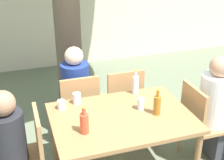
{
  "coord_description": "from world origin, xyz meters",
  "views": [
    {
      "loc": [
        -0.89,
        -2.42,
        2.33
      ],
      "look_at": [
        0.0,
        0.3,
        0.99
      ],
      "focal_mm": 50.0,
      "sensor_mm": 36.0,
      "label": 1
    }
  ],
  "objects_px": {
    "patio_chair_0": "(28,153)",
    "person_seated_0": "(0,158)",
    "amber_bottle_0": "(157,105)",
    "drinking_glass_0": "(77,98)",
    "patio_chair_2": "(79,105)",
    "patio_chair_3": "(122,98)",
    "soda_bottle_1": "(84,123)",
    "person_seated_1": "(220,114)",
    "drinking_glass_1": "(61,105)",
    "water_bottle_2": "(136,84)",
    "person_seated_2": "(75,96)",
    "dining_table_front": "(122,123)",
    "patio_chair_1": "(201,119)",
    "drinking_glass_2": "(141,104)"
  },
  "relations": [
    {
      "from": "patio_chair_0",
      "to": "person_seated_0",
      "type": "relative_size",
      "value": 0.78
    },
    {
      "from": "patio_chair_0",
      "to": "person_seated_0",
      "type": "distance_m",
      "value": 0.24
    },
    {
      "from": "amber_bottle_0",
      "to": "drinking_glass_0",
      "type": "bearing_deg",
      "value": 146.98
    },
    {
      "from": "patio_chair_2",
      "to": "patio_chair_3",
      "type": "distance_m",
      "value": 0.54
    },
    {
      "from": "soda_bottle_1",
      "to": "drinking_glass_0",
      "type": "bearing_deg",
      "value": 84.8
    },
    {
      "from": "patio_chair_3",
      "to": "soda_bottle_1",
      "type": "bearing_deg",
      "value": 52.4
    },
    {
      "from": "patio_chair_2",
      "to": "person_seated_1",
      "type": "height_order",
      "value": "person_seated_1"
    },
    {
      "from": "patio_chair_2",
      "to": "soda_bottle_1",
      "type": "relative_size",
      "value": 3.5
    },
    {
      "from": "patio_chair_0",
      "to": "drinking_glass_1",
      "type": "height_order",
      "value": "patio_chair_0"
    },
    {
      "from": "patio_chair_2",
      "to": "drinking_glass_0",
      "type": "distance_m",
      "value": 0.45
    },
    {
      "from": "water_bottle_2",
      "to": "person_seated_2",
      "type": "bearing_deg",
      "value": 135.95
    },
    {
      "from": "dining_table_front",
      "to": "drinking_glass_0",
      "type": "height_order",
      "value": "drinking_glass_0"
    },
    {
      "from": "water_bottle_2",
      "to": "patio_chair_3",
      "type": "bearing_deg",
      "value": 95.91
    },
    {
      "from": "dining_table_front",
      "to": "patio_chair_3",
      "type": "xyz_separation_m",
      "value": [
        0.27,
        0.72,
        -0.14
      ]
    },
    {
      "from": "patio_chair_2",
      "to": "person_seated_1",
      "type": "xyz_separation_m",
      "value": [
        1.41,
        -0.72,
        0.03
      ]
    },
    {
      "from": "drinking_glass_1",
      "to": "person_seated_0",
      "type": "bearing_deg",
      "value": -152.98
    },
    {
      "from": "patio_chair_2",
      "to": "person_seated_0",
      "type": "bearing_deg",
      "value": 39.15
    },
    {
      "from": "person_seated_2",
      "to": "drinking_glass_1",
      "type": "height_order",
      "value": "person_seated_2"
    },
    {
      "from": "patio_chair_0",
      "to": "person_seated_1",
      "type": "distance_m",
      "value": 2.05
    },
    {
      "from": "dining_table_front",
      "to": "soda_bottle_1",
      "type": "distance_m",
      "value": 0.47
    },
    {
      "from": "patio_chair_2",
      "to": "person_seated_1",
      "type": "bearing_deg",
      "value": 153.11
    },
    {
      "from": "person_seated_1",
      "to": "amber_bottle_0",
      "type": "bearing_deg",
      "value": 95.07
    },
    {
      "from": "patio_chair_1",
      "to": "person_seated_2",
      "type": "height_order",
      "value": "person_seated_2"
    },
    {
      "from": "drinking_glass_0",
      "to": "patio_chair_3",
      "type": "bearing_deg",
      "value": 28.38
    },
    {
      "from": "patio_chair_1",
      "to": "water_bottle_2",
      "type": "bearing_deg",
      "value": 56.49
    },
    {
      "from": "patio_chair_2",
      "to": "amber_bottle_0",
      "type": "xyz_separation_m",
      "value": [
        0.61,
        -0.79,
        0.32
      ]
    },
    {
      "from": "drinking_glass_0",
      "to": "drinking_glass_2",
      "type": "bearing_deg",
      "value": -28.55
    },
    {
      "from": "person_seated_2",
      "to": "drinking_glass_2",
      "type": "relative_size",
      "value": 9.79
    },
    {
      "from": "patio_chair_1",
      "to": "person_seated_1",
      "type": "height_order",
      "value": "person_seated_1"
    },
    {
      "from": "patio_chair_0",
      "to": "drinking_glass_1",
      "type": "relative_size",
      "value": 9.89
    },
    {
      "from": "person_seated_1",
      "to": "drinking_glass_1",
      "type": "height_order",
      "value": "person_seated_1"
    },
    {
      "from": "water_bottle_2",
      "to": "drinking_glass_1",
      "type": "bearing_deg",
      "value": -174.3
    },
    {
      "from": "patio_chair_3",
      "to": "drinking_glass_0",
      "type": "relative_size",
      "value": 7.92
    },
    {
      "from": "patio_chair_2",
      "to": "person_seated_0",
      "type": "relative_size",
      "value": 0.78
    },
    {
      "from": "patio_chair_0",
      "to": "drinking_glass_2",
      "type": "xyz_separation_m",
      "value": [
        1.13,
        0.06,
        0.28
      ]
    },
    {
      "from": "amber_bottle_0",
      "to": "patio_chair_3",
      "type": "bearing_deg",
      "value": 94.72
    },
    {
      "from": "soda_bottle_1",
      "to": "person_seated_2",
      "type": "bearing_deg",
      "value": 83.09
    },
    {
      "from": "person_seated_0",
      "to": "drinking_glass_2",
      "type": "bearing_deg",
      "value": 92.62
    },
    {
      "from": "patio_chair_3",
      "to": "drinking_glass_0",
      "type": "height_order",
      "value": "patio_chair_3"
    },
    {
      "from": "patio_chair_2",
      "to": "amber_bottle_0",
      "type": "bearing_deg",
      "value": 127.54
    },
    {
      "from": "patio_chair_2",
      "to": "soda_bottle_1",
      "type": "xyz_separation_m",
      "value": [
        -0.14,
        -0.88,
        0.32
      ]
    },
    {
      "from": "patio_chair_0",
      "to": "person_seated_2",
      "type": "height_order",
      "value": "person_seated_2"
    },
    {
      "from": "patio_chair_1",
      "to": "patio_chair_0",
      "type": "bearing_deg",
      "value": 90.0
    },
    {
      "from": "person_seated_2",
      "to": "amber_bottle_0",
      "type": "height_order",
      "value": "person_seated_2"
    },
    {
      "from": "person_seated_0",
      "to": "drinking_glass_1",
      "type": "distance_m",
      "value": 0.75
    },
    {
      "from": "person_seated_0",
      "to": "drinking_glass_0",
      "type": "bearing_deg",
      "value": 115.45
    },
    {
      "from": "soda_bottle_1",
      "to": "amber_bottle_0",
      "type": "bearing_deg",
      "value": 6.87
    },
    {
      "from": "drinking_glass_1",
      "to": "patio_chair_1",
      "type": "bearing_deg",
      "value": -12.5
    },
    {
      "from": "water_bottle_2",
      "to": "drinking_glass_2",
      "type": "bearing_deg",
      "value": -103.35
    },
    {
      "from": "patio_chair_0",
      "to": "person_seated_0",
      "type": "xyz_separation_m",
      "value": [
        -0.24,
        -0.0,
        -0.0
      ]
    }
  ]
}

